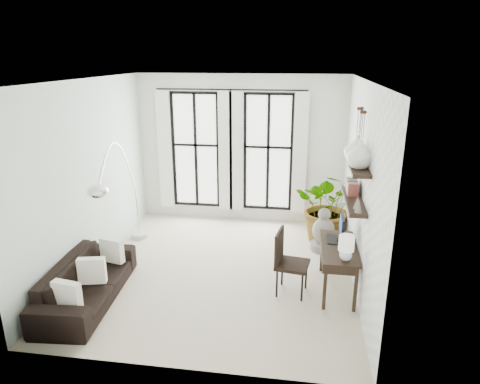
% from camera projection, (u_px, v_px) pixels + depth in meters
% --- Properties ---
extents(floor, '(5.00, 5.00, 0.00)m').
position_uv_depth(floor, '(220.00, 269.00, 7.44)').
color(floor, '#C2B89A').
rests_on(floor, ground).
extents(ceiling, '(5.00, 5.00, 0.00)m').
position_uv_depth(ceiling, '(217.00, 80.00, 6.46)').
color(ceiling, white).
rests_on(ceiling, wall_back).
extents(wall_left, '(0.00, 5.00, 5.00)m').
position_uv_depth(wall_left, '(89.00, 176.00, 7.27)').
color(wall_left, silver).
rests_on(wall_left, floor).
extents(wall_right, '(0.00, 5.00, 5.00)m').
position_uv_depth(wall_right, '(361.00, 187.00, 6.64)').
color(wall_right, white).
rests_on(wall_right, floor).
extents(wall_back, '(4.50, 0.00, 4.50)m').
position_uv_depth(wall_back, '(241.00, 149.00, 9.31)').
color(wall_back, white).
rests_on(wall_back, floor).
extents(windows, '(3.26, 0.13, 2.65)m').
position_uv_depth(windows, '(231.00, 152.00, 9.28)').
color(windows, white).
rests_on(windows, wall_back).
extents(wall_shelves, '(0.25, 1.30, 0.60)m').
position_uv_depth(wall_shelves, '(355.00, 186.00, 6.29)').
color(wall_shelves, black).
rests_on(wall_shelves, wall_right).
extents(sofa, '(1.00, 2.22, 0.63)m').
position_uv_depth(sofa, '(87.00, 281.00, 6.43)').
color(sofa, black).
rests_on(sofa, floor).
extents(throw_pillows, '(0.40, 1.52, 0.40)m').
position_uv_depth(throw_pillows, '(92.00, 271.00, 6.36)').
color(throw_pillows, white).
rests_on(throw_pillows, sofa).
extents(plant, '(1.33, 1.15, 1.47)m').
position_uv_depth(plant, '(329.00, 206.00, 8.38)').
color(plant, '#2D7228').
rests_on(plant, floor).
extents(desk, '(0.54, 1.27, 1.15)m').
position_uv_depth(desk, '(339.00, 250.00, 6.54)').
color(desk, black).
rests_on(desk, floor).
extents(desk_chair, '(0.55, 0.55, 1.02)m').
position_uv_depth(desk_chair, '(287.00, 258.00, 6.57)').
color(desk_chair, black).
rests_on(desk_chair, floor).
extents(arc_lamp, '(0.72, 2.61, 2.25)m').
position_uv_depth(arc_lamp, '(118.00, 169.00, 7.10)').
color(arc_lamp, silver).
rests_on(arc_lamp, floor).
extents(buddha, '(0.47, 0.47, 0.84)m').
position_uv_depth(buddha, '(323.00, 233.00, 8.09)').
color(buddha, gray).
rests_on(buddha, floor).
extents(vase_a, '(0.37, 0.37, 0.38)m').
position_uv_depth(vase_a, '(360.00, 154.00, 5.85)').
color(vase_a, white).
rests_on(vase_a, shelf_upper).
extents(vase_b, '(0.37, 0.37, 0.38)m').
position_uv_depth(vase_b, '(357.00, 148.00, 6.23)').
color(vase_b, white).
rests_on(vase_b, shelf_upper).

